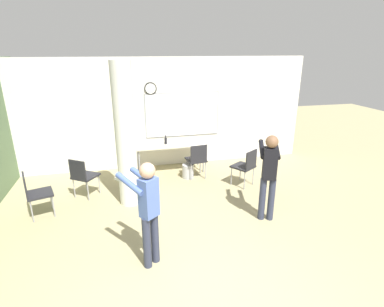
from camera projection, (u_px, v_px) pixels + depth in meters
wall_back at (158, 114)px, 7.70m from camera, size 8.00×0.15×2.80m
support_pillar at (125, 137)px, 5.67m from camera, size 0.38×0.38×2.80m
folding_table at (170, 146)px, 7.49m from camera, size 1.72×0.65×0.73m
bottle_on_table at (166, 141)px, 7.44m from camera, size 0.06×0.06×0.22m
waste_bin at (188, 171)px, 7.26m from camera, size 0.27×0.27×0.34m
chair_mid_room at (246, 165)px, 6.73m from camera, size 0.61×0.61×0.87m
chair_table_right at (197, 158)px, 7.13m from camera, size 0.48×0.48×0.87m
chair_by_left_wall at (35, 192)px, 5.46m from camera, size 0.55×0.55×0.87m
chair_near_pillar at (83, 175)px, 6.20m from camera, size 0.61×0.61×0.87m
person_playing_side at (269, 171)px, 5.26m from camera, size 0.50×0.67×1.60m
person_playing_front at (148, 207)px, 4.10m from camera, size 0.58×0.62×1.58m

